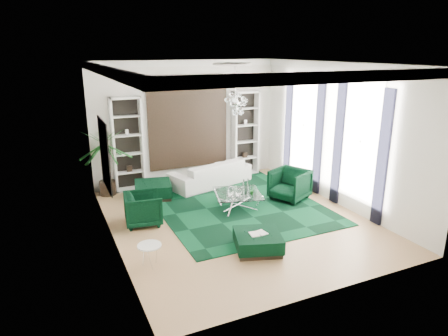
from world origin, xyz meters
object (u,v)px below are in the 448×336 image
armchair_right (290,185)px  palm (105,153)px  sofa (210,173)px  ottoman_front (258,242)px  side_table (150,256)px  ottoman_side (153,190)px  armchair_left (143,209)px  coffee_table (238,200)px

armchair_right → palm: (-4.63, 2.53, 0.82)m
sofa → ottoman_front: bearing=64.7°
side_table → ottoman_side: bearing=74.2°
ottoman_front → ottoman_side: bearing=106.7°
ottoman_front → palm: size_ratio=0.38×
ottoman_front → palm: palm is taller
armchair_left → ottoman_front: armchair_left is taller
sofa → ottoman_front: 4.41m
palm → armchair_right: bearing=-28.7°
armchair_right → ottoman_front: armchair_right is taller
sofa → armchair_right: 2.60m
ottoman_front → armchair_right: bearing=44.7°
armchair_right → side_table: (-4.53, -1.96, -0.21)m
ottoman_side → palm: palm is taller
ottoman_side → ottoman_front: size_ratio=1.06×
ottoman_side → coffee_table: bearing=-41.9°
armchair_right → ottoman_side: size_ratio=0.96×
armchair_left → side_table: size_ratio=1.85×
armchair_right → coffee_table: (-1.61, 0.05, -0.23)m
armchair_left → sofa: bearing=-44.7°
armchair_right → side_table: bearing=-91.3°
coffee_table → side_table: side_table is taller
coffee_table → palm: palm is taller
armchair_left → palm: bearing=18.3°
coffee_table → armchair_right: bearing=-1.6°
armchair_right → coffee_table: size_ratio=0.80×
ottoman_side → ottoman_front: bearing=-73.3°
coffee_table → side_table: size_ratio=2.57×
coffee_table → ottoman_front: size_ratio=1.27×
armchair_left → ottoman_side: bearing=-14.6°
armchair_left → coffee_table: armchair_left is taller
sofa → ottoman_front: sofa is taller
armchair_left → coffee_table: (2.54, -0.02, -0.19)m
palm → sofa: bearing=-8.3°
armchair_left → side_table: bearing=177.2°
sofa → coffee_table: sofa is taller
side_table → sofa: bearing=53.7°
coffee_table → ottoman_side: ottoman_side is taller
ottoman_side → sofa: bearing=10.4°
armchair_left → armchair_right: size_ratio=0.90×
armchair_right → side_table: armchair_right is taller
side_table → armchair_right: bearing=23.4°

